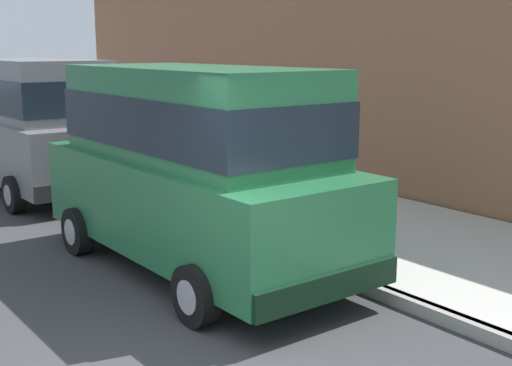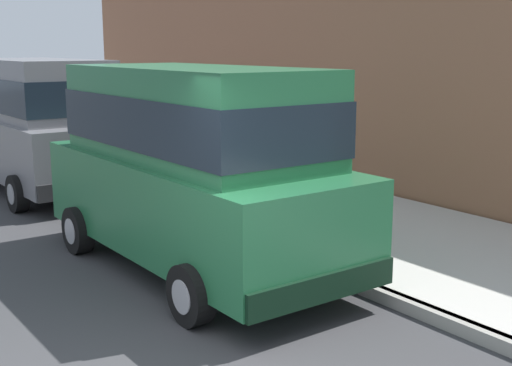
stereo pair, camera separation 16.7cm
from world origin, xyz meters
name	(u,v)px [view 2 (the right image)]	position (x,y,z in m)	size (l,w,h in m)	color
curb	(419,310)	(3.20, 0.00, 0.07)	(0.16, 64.00, 0.14)	gray
car_green_van	(194,160)	(2.11, 2.69, 1.39)	(2.16, 4.91, 2.52)	#23663D
car_grey_van	(39,119)	(2.10, 8.49, 1.39)	(2.20, 4.93, 2.52)	slate
dog_grey	(327,185)	(5.51, 4.02, 0.43)	(0.70, 0.42, 0.49)	#999691
building_facade	(313,66)	(7.10, 6.29, 2.37)	(0.50, 20.00, 4.73)	#8C5B42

